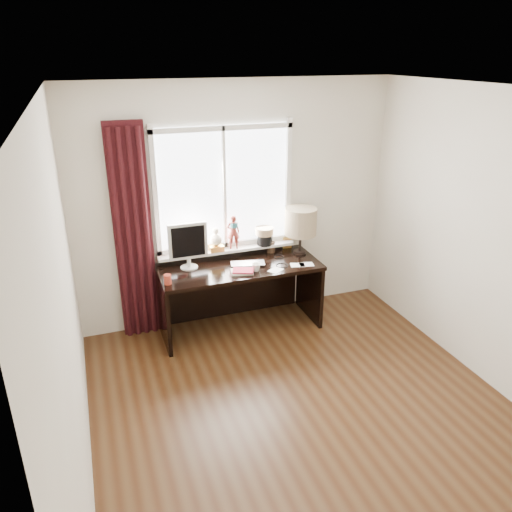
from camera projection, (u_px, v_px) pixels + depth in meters
name	position (u px, v px, depth m)	size (l,w,h in m)	color
floor	(312.00, 420.00, 4.15)	(3.50, 4.00, 0.00)	#381D0D
ceiling	(330.00, 93.00, 3.15)	(3.50, 4.00, 0.00)	white
wall_back	(237.00, 205.00, 5.39)	(3.50, 2.60, 0.00)	beige
wall_left	(67.00, 319.00, 3.11)	(4.00, 2.60, 0.00)	beige
wall_right	(507.00, 249.00, 4.19)	(4.00, 2.60, 0.00)	beige
laptop	(248.00, 264.00, 5.25)	(0.36, 0.23, 0.03)	silver
mug	(256.00, 267.00, 5.10)	(0.09, 0.08, 0.09)	white
red_cup	(168.00, 279.00, 4.82)	(0.07, 0.07, 0.10)	#9F301F
window	(225.00, 207.00, 5.29)	(1.52, 0.23, 1.40)	white
curtain	(133.00, 236.00, 5.03)	(0.38, 0.09, 2.25)	black
desk	(237.00, 283.00, 5.42)	(1.70, 0.70, 0.75)	black
monitor	(188.00, 243.00, 5.08)	(0.40, 0.18, 0.49)	beige
notebook_stack	(242.00, 271.00, 5.07)	(0.26, 0.22, 0.03)	beige
brush_holder	(271.00, 247.00, 5.58)	(0.09, 0.09, 0.25)	black
icon_frame	(287.00, 243.00, 5.68)	(0.10, 0.03, 0.13)	gold
table_lamp	(301.00, 222.00, 5.43)	(0.35, 0.35, 0.52)	black
loose_papers	(293.00, 267.00, 5.22)	(0.54, 0.21, 0.00)	white
desk_cables	(275.00, 261.00, 5.34)	(0.37, 0.39, 0.01)	black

